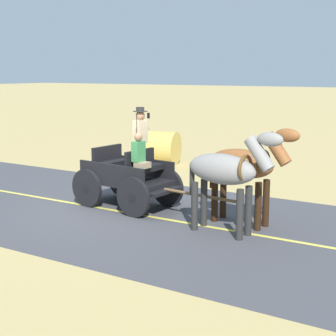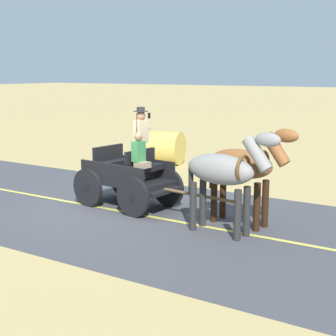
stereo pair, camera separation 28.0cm
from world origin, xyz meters
name	(u,v)px [view 1 (the left image)]	position (x,y,z in m)	size (l,w,h in m)	color
ground_plane	(106,209)	(0.00, 0.00, 0.00)	(200.00, 200.00, 0.00)	tan
road_surface	(106,209)	(0.00, 0.00, 0.00)	(6.48, 160.00, 0.01)	#424247
road_centre_stripe	(106,209)	(0.00, 0.00, 0.01)	(0.12, 160.00, 0.00)	#DBCC4C
horse_drawn_carriage	(129,175)	(-0.51, 0.37, 0.82)	(1.67, 4.52, 2.50)	black
horse_near_side	(245,166)	(-0.56, 3.42, 1.32)	(0.74, 2.14, 2.21)	brown
horse_off_side	(226,172)	(0.23, 3.33, 1.32)	(0.72, 2.14, 2.21)	gray
hay_bale	(162,148)	(-6.03, -2.08, 0.60)	(1.20, 1.20, 1.10)	gold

